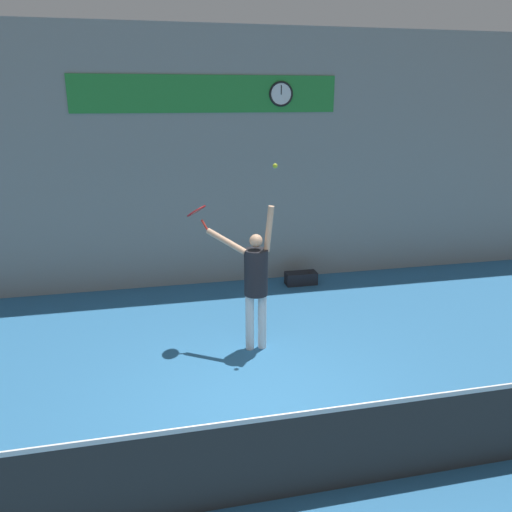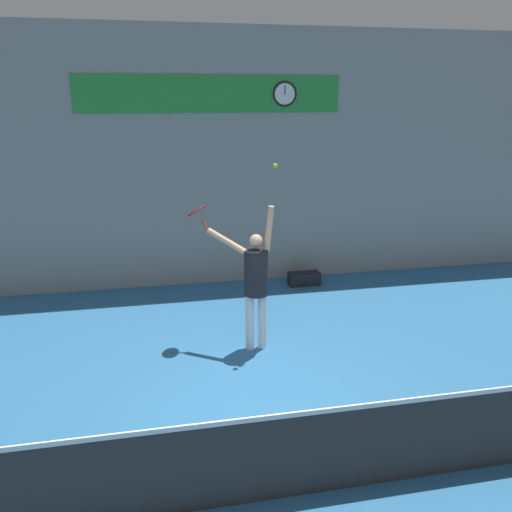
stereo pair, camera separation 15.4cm
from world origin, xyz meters
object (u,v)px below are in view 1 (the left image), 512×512
object	(u,v)px
tennis_racket	(197,212)
equipment_bag	(301,278)
water_bottle	(309,279)
tennis_player	(255,279)
tennis_ball	(275,166)
scoreboard_clock	(281,94)

from	to	relation	value
tennis_racket	equipment_bag	size ratio (longest dim) A/B	0.65
water_bottle	equipment_bag	world-z (taller)	water_bottle
tennis_player	tennis_racket	world-z (taller)	tennis_player
tennis_ball	water_bottle	world-z (taller)	tennis_ball
water_bottle	equipment_bag	size ratio (longest dim) A/B	0.42
scoreboard_clock	tennis_player	size ratio (longest dim) A/B	0.21
tennis_ball	equipment_bag	world-z (taller)	tennis_ball
tennis_racket	tennis_ball	xyz separation A→B (m)	(1.06, -0.51, 0.72)
scoreboard_clock	tennis_player	world-z (taller)	scoreboard_clock
tennis_racket	water_bottle	bearing A→B (deg)	38.65
water_bottle	tennis_ball	bearing A→B (deg)	-119.32
tennis_racket	water_bottle	xyz separation A→B (m)	(2.45, 1.96, -1.96)
tennis_player	tennis_racket	xyz separation A→B (m)	(-0.78, 0.48, 0.95)
scoreboard_clock	water_bottle	distance (m)	3.72
tennis_player	equipment_bag	xyz separation A→B (m)	(1.52, 2.51, -1.01)
tennis_racket	tennis_ball	size ratio (longest dim) A/B	6.19
scoreboard_clock	tennis_racket	size ratio (longest dim) A/B	1.13
tennis_ball	tennis_racket	bearing A→B (deg)	154.09
tennis_player	water_bottle	distance (m)	3.12
tennis_player	tennis_ball	xyz separation A→B (m)	(0.28, -0.03, 1.67)
tennis_racket	tennis_ball	distance (m)	1.38
scoreboard_clock	water_bottle	bearing A→B (deg)	-46.07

